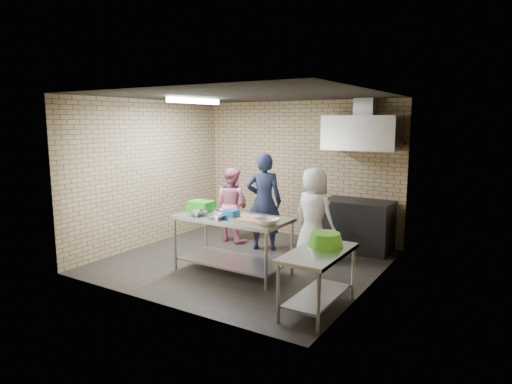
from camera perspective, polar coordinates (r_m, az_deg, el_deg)
floor at (r=7.36m, az=-1.50°, el=-9.02°), size 4.20×4.20×0.00m
ceiling at (r=7.00m, az=-1.60°, el=12.47°), size 4.20×4.20×0.00m
back_wall at (r=8.78m, az=5.67°, el=2.94°), size 4.20×0.06×2.70m
front_wall at (r=5.51m, az=-13.07°, el=-0.96°), size 4.20×0.06×2.70m
left_wall at (r=8.39m, az=-13.63°, el=2.43°), size 0.06×4.00×2.70m
right_wall at (r=6.16m, az=14.98°, el=0.02°), size 0.06×4.00×2.70m
prep_table at (r=6.75m, az=-3.07°, el=-6.85°), size 1.75×0.87×0.87m
side_counter at (r=5.50m, az=8.07°, el=-11.36°), size 0.60×1.20×0.75m
stove at (r=8.10m, az=13.07°, el=-4.25°), size 1.20×0.70×0.90m
range_hood at (r=7.94m, az=13.62°, el=7.50°), size 1.30×0.60×0.60m
hood_duct at (r=8.08m, az=14.08°, el=10.70°), size 0.35×0.30×0.30m
wall_shelf at (r=8.04m, az=16.04°, el=6.13°), size 0.80×0.20×0.04m
fluorescent_fixture at (r=7.59m, az=-8.04°, el=11.67°), size 0.10×1.25×0.08m
green_crate at (r=7.13m, az=-7.17°, el=-1.78°), size 0.39×0.29×0.16m
blue_tub at (r=6.52m, az=-3.25°, el=-2.90°), size 0.19×0.19×0.13m
cutting_board at (r=6.43m, az=-0.64°, el=-3.49°), size 0.53×0.41×0.03m
mixing_bowl_a at (r=6.77m, az=-7.55°, el=-2.76°), size 0.32×0.32×0.07m
mixing_bowl_b at (r=6.84m, az=-4.92°, el=-2.59°), size 0.24×0.24×0.07m
mixing_bowl_c at (r=6.52m, az=-4.93°, el=-3.21°), size 0.30×0.30×0.06m
ceramic_bowl at (r=6.14m, az=1.47°, el=-3.85°), size 0.39×0.39×0.08m
green_basin at (r=5.59m, az=9.03°, el=-6.11°), size 0.46×0.46×0.17m
bottle_red at (r=8.11m, az=14.37°, el=7.00°), size 0.07×0.07×0.18m
bottle_green at (r=7.99m, az=17.11°, el=6.75°), size 0.06×0.06×0.15m
man_navy at (r=7.84m, az=1.05°, el=-1.26°), size 0.75×0.63×1.75m
woman_pink at (r=8.44m, az=-3.15°, el=-1.64°), size 0.75×0.61×1.43m
woman_white at (r=7.35m, az=7.54°, el=-2.85°), size 0.85×0.66×1.55m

